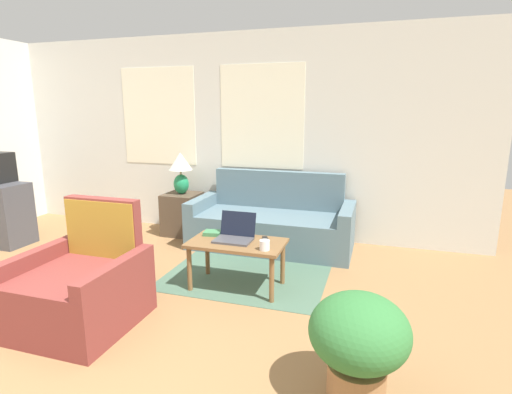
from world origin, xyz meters
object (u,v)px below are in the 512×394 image
(coffee_table, at_px, (237,248))
(tv_remote, at_px, (266,240))
(table_lamp, at_px, (181,169))
(cup_navy, at_px, (265,245))
(laptop, at_px, (235,234))
(potted_plant, at_px, (359,339))
(couch, at_px, (272,225))
(armchair, at_px, (82,288))
(book_red, at_px, (213,233))

(coffee_table, bearing_deg, tv_remote, 23.39)
(table_lamp, relative_size, tv_remote, 3.53)
(cup_navy, bearing_deg, coffee_table, 155.88)
(table_lamp, xyz_separation_m, laptop, (1.23, -1.30, -0.38))
(potted_plant, bearing_deg, table_lamp, 133.77)
(couch, xyz_separation_m, potted_plant, (1.16, -2.44, 0.11))
(armchair, bearing_deg, cup_navy, 32.43)
(table_lamp, xyz_separation_m, coffee_table, (1.27, -1.35, -0.49))
(coffee_table, bearing_deg, armchair, -135.38)
(cup_navy, relative_size, tv_remote, 0.58)
(laptop, height_order, cup_navy, laptop)
(armchair, xyz_separation_m, coffee_table, (0.95, 0.94, 0.12))
(table_lamp, height_order, tv_remote, table_lamp)
(couch, xyz_separation_m, laptop, (-0.04, -1.20, 0.24))
(tv_remote, bearing_deg, coffee_table, -156.61)
(table_lamp, height_order, cup_navy, table_lamp)
(potted_plant, bearing_deg, couch, 115.44)
(book_red, height_order, potted_plant, potted_plant)
(table_lamp, bearing_deg, couch, -4.53)
(book_red, distance_m, tv_remote, 0.55)
(table_lamp, relative_size, cup_navy, 6.12)
(potted_plant, bearing_deg, armchair, 173.04)
(couch, height_order, coffee_table, couch)
(armchair, xyz_separation_m, tv_remote, (1.20, 1.05, 0.19))
(cup_navy, distance_m, book_red, 0.66)
(laptop, bearing_deg, couch, 88.09)
(cup_navy, height_order, book_red, cup_navy)
(armchair, height_order, book_red, armchair)
(coffee_table, relative_size, potted_plant, 1.37)
(couch, height_order, cup_navy, couch)
(laptop, bearing_deg, tv_remote, 11.97)
(armchair, bearing_deg, table_lamp, 97.91)
(laptop, relative_size, potted_plant, 0.53)
(coffee_table, distance_m, book_red, 0.33)
(book_red, distance_m, potted_plant, 1.97)
(couch, distance_m, book_red, 1.18)
(cup_navy, bearing_deg, couch, 102.36)
(cup_navy, height_order, potted_plant, potted_plant)
(couch, xyz_separation_m, armchair, (-0.96, -2.18, 0.01))
(couch, xyz_separation_m, coffee_table, (-0.01, -1.24, 0.12))
(book_red, bearing_deg, coffee_table, -22.86)
(table_lamp, height_order, potted_plant, table_lamp)
(couch, bearing_deg, tv_remote, -77.93)
(armchair, height_order, laptop, armchair)
(table_lamp, relative_size, potted_plant, 0.85)
(coffee_table, bearing_deg, potted_plant, -45.73)
(armchair, distance_m, book_red, 1.26)
(laptop, bearing_deg, potted_plant, -46.02)
(armchair, relative_size, potted_plant, 1.45)
(tv_remote, bearing_deg, table_lamp, 140.80)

